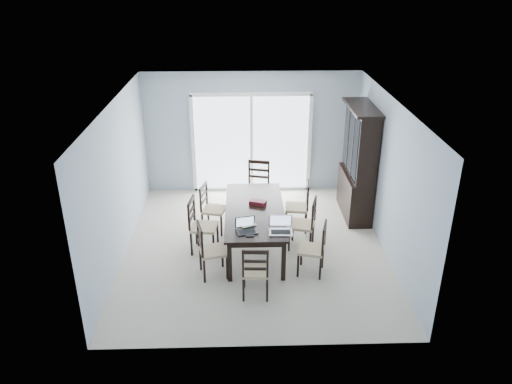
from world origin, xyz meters
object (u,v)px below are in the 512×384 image
at_px(chair_end_far, 258,181).
at_px(hot_tub, 240,153).
at_px(chair_right_mid, 307,219).
at_px(game_box, 258,202).
at_px(laptop_dark, 247,229).
at_px(chair_right_near, 317,243).
at_px(chair_end_near, 255,267).
at_px(dining_table, 255,213).
at_px(cell_phone, 250,236).
at_px(chair_left_mid, 198,220).
at_px(chair_left_near, 207,245).
at_px(chair_left_far, 209,203).
at_px(china_hutch, 358,164).
at_px(laptop_silver, 281,229).
at_px(chair_right_far, 302,201).

xyz_separation_m(chair_end_far, hot_tub, (-0.36, 2.01, -0.14)).
height_order(chair_right_mid, game_box, chair_right_mid).
bearing_deg(game_box, laptop_dark, -101.67).
relative_size(chair_right_near, chair_end_near, 1.01).
xyz_separation_m(dining_table, chair_end_near, (-0.03, -1.46, -0.13)).
distance_m(chair_right_near, cell_phone, 1.09).
xyz_separation_m(chair_left_mid, laptop_dark, (0.82, -0.73, 0.21)).
bearing_deg(hot_tub, chair_left_near, -96.75).
xyz_separation_m(chair_left_near, chair_left_far, (-0.05, 1.50, -0.01)).
bearing_deg(chair_right_near, chair_left_mid, 83.24).
height_order(chair_end_near, game_box, chair_end_near).
relative_size(chair_right_near, cell_phone, 8.43).
distance_m(chair_left_mid, chair_left_far, 0.73).
bearing_deg(chair_right_mid, chair_left_mid, 105.94).
bearing_deg(chair_left_far, china_hutch, 115.83).
bearing_deg(dining_table, chair_right_mid, -1.96).
relative_size(china_hutch, hot_tub, 1.03).
bearing_deg(laptop_silver, chair_left_mid, 152.33).
relative_size(dining_table, chair_left_near, 2.05).
xyz_separation_m(chair_left_near, chair_end_near, (0.74, -0.62, -0.02)).
distance_m(chair_left_near, chair_left_mid, 0.81).
distance_m(chair_end_near, chair_end_far, 3.00).
xyz_separation_m(chair_left_far, laptop_dark, (0.67, -1.44, 0.24)).
xyz_separation_m(china_hutch, chair_right_near, (-1.06, -2.07, -0.52)).
bearing_deg(chair_end_far, laptop_silver, 109.58).
height_order(chair_right_near, chair_right_far, chair_right_far).
height_order(chair_left_near, chair_right_near, chair_left_near).
height_order(dining_table, chair_end_near, chair_end_near).
bearing_deg(chair_end_near, chair_left_mid, 126.22).
height_order(chair_end_far, cell_phone, chair_end_far).
relative_size(chair_left_near, chair_right_far, 0.99).
xyz_separation_m(game_box, hot_tub, (-0.31, 3.36, -0.31)).
relative_size(chair_left_near, chair_left_far, 1.01).
height_order(dining_table, cell_phone, cell_phone).
distance_m(chair_left_near, laptop_dark, 0.67).
bearing_deg(laptop_silver, chair_left_near, -176.98).
height_order(dining_table, chair_left_far, chair_left_far).
xyz_separation_m(chair_right_mid, hot_tub, (-1.16, 3.58, -0.10)).
xyz_separation_m(china_hutch, chair_end_far, (-1.92, 0.29, -0.45)).
distance_m(chair_end_far, laptop_silver, 2.38).
distance_m(chair_end_far, game_box, 1.35).
bearing_deg(dining_table, chair_left_far, 141.00).
xyz_separation_m(chair_end_near, cell_phone, (-0.07, 0.54, 0.21)).
height_order(chair_left_mid, hot_tub, chair_left_mid).
bearing_deg(chair_left_far, chair_end_far, 147.58).
height_order(chair_right_near, hot_tub, chair_right_near).
bearing_deg(chair_right_far, game_box, 125.78).
relative_size(chair_left_far, cell_phone, 8.62).
distance_m(dining_table, chair_right_near, 1.27).
xyz_separation_m(chair_left_near, chair_right_far, (1.66, 1.50, 0.00)).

